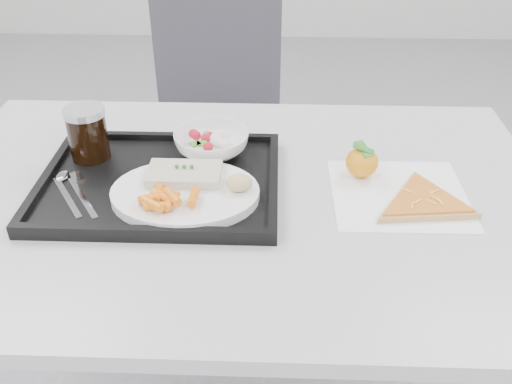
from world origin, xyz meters
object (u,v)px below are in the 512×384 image
(cola_glass, at_px, (87,132))
(salad_bowl, at_px, (212,143))
(table, at_px, (237,221))
(tray, at_px, (160,183))
(chair, at_px, (216,108))
(tangerine, at_px, (362,162))
(dinner_plate, at_px, (185,194))
(pizza_slice, at_px, (424,202))

(cola_glass, bearing_deg, salad_bowl, 5.53)
(table, bearing_deg, cola_glass, 161.91)
(tray, xyz_separation_m, salad_bowl, (0.09, 0.11, 0.03))
(table, distance_m, chair, 0.84)
(cola_glass, bearing_deg, table, -18.09)
(chair, height_order, tray, chair)
(table, height_order, tray, tray)
(table, bearing_deg, tangerine, 14.38)
(tray, distance_m, tangerine, 0.39)
(table, height_order, salad_bowl, salad_bowl)
(table, relative_size, dinner_plate, 4.44)
(table, bearing_deg, tray, 174.02)
(tray, distance_m, cola_glass, 0.19)
(tray, bearing_deg, salad_bowl, 50.22)
(chair, bearing_deg, salad_bowl, -84.60)
(cola_glass, bearing_deg, tray, -28.21)
(chair, xyz_separation_m, tray, (-0.02, -0.80, 0.22))
(chair, xyz_separation_m, pizza_slice, (0.47, -0.86, 0.22))
(chair, distance_m, dinner_plate, 0.90)
(pizza_slice, bearing_deg, tangerine, 136.71)
(dinner_plate, xyz_separation_m, cola_glass, (-0.21, 0.14, 0.05))
(tangerine, bearing_deg, table, -165.62)
(chair, height_order, salad_bowl, chair)
(chair, bearing_deg, dinner_plate, -87.72)
(salad_bowl, bearing_deg, dinner_plate, -100.85)
(dinner_plate, relative_size, cola_glass, 2.50)
(chair, height_order, tangerine, chair)
(pizza_slice, bearing_deg, tray, 174.11)
(dinner_plate, bearing_deg, tangerine, 17.63)
(chair, relative_size, cola_glass, 8.61)
(dinner_plate, bearing_deg, salad_bowl, 79.15)
(cola_glass, bearing_deg, pizza_slice, -11.70)
(table, xyz_separation_m, tangerine, (0.24, 0.06, 0.10))
(salad_bowl, bearing_deg, chair, 95.40)
(table, distance_m, dinner_plate, 0.13)
(dinner_plate, relative_size, salad_bowl, 1.78)
(chair, bearing_deg, pizza_slice, -61.32)
(table, distance_m, cola_glass, 0.35)
(salad_bowl, xyz_separation_m, tangerine, (0.30, -0.06, -0.00))
(tray, xyz_separation_m, pizza_slice, (0.49, -0.05, 0.00))
(table, xyz_separation_m, chair, (-0.12, 0.82, -0.15))
(dinner_plate, xyz_separation_m, salad_bowl, (0.03, 0.17, 0.01))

